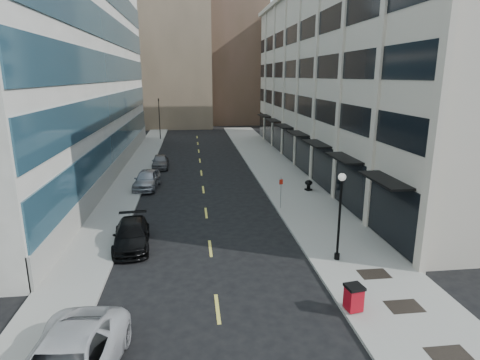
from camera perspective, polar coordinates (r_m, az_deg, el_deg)
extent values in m
plane|color=black|center=(15.73, -2.71, -21.69)|extent=(160.00, 160.00, 0.00)
cube|color=gray|center=(34.94, 7.14, -0.83)|extent=(5.00, 80.00, 0.15)
cube|color=gray|center=(34.40, -16.13, -1.56)|extent=(3.00, 80.00, 0.15)
cube|color=#B5AF99|center=(43.48, 17.81, 13.53)|extent=(14.00, 46.00, 18.00)
cube|color=black|center=(41.76, 8.29, 4.37)|extent=(0.18, 46.00, 3.60)
cube|color=black|center=(41.21, 8.53, 10.54)|extent=(0.12, 46.00, 1.80)
cube|color=black|center=(41.12, 8.72, 15.41)|extent=(0.12, 46.00, 1.80)
cube|color=black|center=(41.33, 8.92, 20.26)|extent=(0.12, 46.00, 1.80)
cube|color=#B5AF99|center=(19.87, 26.79, 12.21)|extent=(0.35, 0.60, 18.00)
cube|color=#B5AF99|center=(25.11, 19.17, 13.13)|extent=(0.35, 0.60, 18.00)
cube|color=#B5AF99|center=(30.63, 14.20, 13.60)|extent=(0.35, 0.60, 18.00)
cube|color=#B5AF99|center=(36.31, 10.76, 13.87)|extent=(0.35, 0.60, 18.00)
cube|color=#B5AF99|center=(42.07, 8.25, 14.04)|extent=(0.35, 0.60, 18.00)
cube|color=#B5AF99|center=(47.89, 6.35, 14.15)|extent=(0.35, 0.60, 18.00)
cube|color=#B5AF99|center=(53.76, 4.86, 14.22)|extent=(0.35, 0.60, 18.00)
cube|color=#B5AF99|center=(59.65, 3.66, 14.28)|extent=(0.35, 0.60, 18.00)
cube|color=black|center=(22.79, 19.88, -0.01)|extent=(1.30, 4.00, 0.12)
cube|color=black|center=(28.13, 14.48, 3.05)|extent=(1.30, 4.00, 0.12)
cube|color=black|center=(33.69, 10.82, 5.11)|extent=(1.30, 4.00, 0.12)
cube|color=black|center=(39.38, 8.19, 6.56)|extent=(1.30, 4.00, 0.12)
cube|color=black|center=(45.15, 6.22, 7.64)|extent=(1.30, 4.00, 0.12)
cube|color=black|center=(50.97, 4.70, 8.47)|extent=(1.30, 4.00, 0.12)
cube|color=black|center=(56.83, 3.48, 9.12)|extent=(1.30, 4.00, 0.12)
cube|color=silver|center=(42.46, -28.75, 13.81)|extent=(16.00, 46.00, 20.00)
cube|color=gray|center=(41.15, -16.75, 2.19)|extent=(0.20, 46.00, 1.80)
cube|color=#2C5467|center=(40.78, -16.98, 5.07)|extent=(0.14, 45.60, 2.40)
cube|color=#2C5467|center=(40.38, -17.35, 9.97)|extent=(0.14, 45.60, 2.40)
cube|color=#2C5467|center=(40.29, -17.73, 14.93)|extent=(0.14, 45.60, 2.40)
cube|color=#2C5467|center=(40.50, -18.14, 19.87)|extent=(0.14, 45.60, 2.40)
cube|color=#857057|center=(80.85, -9.62, 17.74)|extent=(14.00, 18.00, 28.00)
cube|color=brown|center=(85.46, -1.02, 19.76)|extent=(12.00, 16.00, 34.00)
cube|color=#857057|center=(91.62, -15.74, 15.14)|extent=(12.00, 14.00, 22.00)
cube|color=#B5AF99|center=(80.88, 6.78, 14.99)|extent=(10.00, 14.00, 20.00)
cube|color=black|center=(16.38, 27.68, -21.23)|extent=(1.40, 1.00, 0.01)
cube|color=black|center=(18.47, 22.32, -16.29)|extent=(1.40, 1.00, 0.01)
cube|color=black|center=(20.63, 18.52, -12.55)|extent=(1.40, 1.00, 0.01)
cube|color=#D8CC4C|center=(17.37, -3.23, -17.79)|extent=(0.15, 2.20, 0.01)
cube|color=#D8CC4C|center=(22.66, -4.25, -9.67)|extent=(0.15, 2.20, 0.01)
cube|color=#D8CC4C|center=(28.24, -4.85, -4.68)|extent=(0.15, 2.20, 0.01)
cube|color=#D8CC4C|center=(33.96, -5.24, -1.35)|extent=(0.15, 2.20, 0.01)
cube|color=#D8CC4C|center=(39.76, -5.52, 1.01)|extent=(0.15, 2.20, 0.01)
cube|color=#D8CC4C|center=(45.62, -5.73, 2.76)|extent=(0.15, 2.20, 0.01)
cube|color=#D8CC4C|center=(51.50, -5.89, 4.12)|extent=(0.15, 2.20, 0.01)
cube|color=#D8CC4C|center=(57.41, -6.02, 5.20)|extent=(0.15, 2.20, 0.01)
cube|color=#D8CC4C|center=(63.34, -6.13, 6.08)|extent=(0.15, 2.20, 0.01)
cylinder|color=black|center=(61.16, -11.38, 8.40)|extent=(0.12, 0.12, 6.00)
imported|color=black|center=(60.92, -11.53, 11.19)|extent=(0.66, 0.66, 1.98)
imported|color=black|center=(23.40, -15.16, -7.54)|extent=(2.34, 4.90, 1.38)
imported|color=#9EA0A7|center=(34.93, -13.10, 0.10)|extent=(2.29, 4.79, 1.58)
imported|color=slate|center=(42.44, -11.28, 2.61)|extent=(1.71, 4.10, 1.39)
cube|color=#A40A17|center=(17.31, 15.86, -15.89)|extent=(0.68, 0.68, 0.96)
cube|color=black|center=(17.06, 15.98, -14.41)|extent=(0.77, 0.77, 0.12)
cylinder|color=black|center=(17.71, 14.75, -16.66)|extent=(0.06, 0.21, 0.21)
cylinder|color=black|center=(17.84, 15.95, -16.49)|extent=(0.06, 0.21, 0.21)
cylinder|color=black|center=(21.57, 13.62, -10.49)|extent=(0.28, 0.28, 0.32)
cylinder|color=black|center=(20.80, 13.95, -5.37)|extent=(0.12, 0.12, 4.06)
sphere|color=silver|center=(20.18, 14.32, 0.41)|extent=(0.39, 0.39, 0.39)
cone|color=black|center=(20.13, 14.36, 1.02)|extent=(0.11, 0.11, 0.16)
cylinder|color=slate|center=(28.48, 5.82, -1.83)|extent=(0.04, 0.04, 2.28)
cube|color=#AD1A0B|center=(28.24, 5.87, -0.27)|extent=(0.26, 0.10, 0.36)
cube|color=black|center=(33.54, 9.70, -1.34)|extent=(0.61, 0.61, 0.13)
cylinder|color=black|center=(33.47, 9.72, -0.90)|extent=(0.29, 0.29, 0.44)
ellipsoid|color=black|center=(33.39, 9.74, -0.39)|extent=(0.62, 0.62, 0.43)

